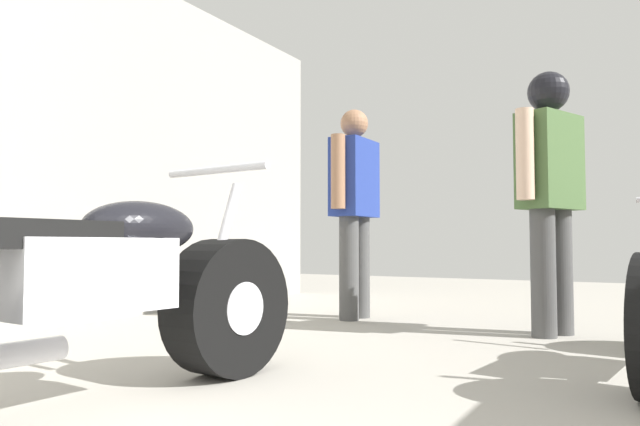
{
  "coord_description": "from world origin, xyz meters",
  "views": [
    {
      "loc": [
        0.96,
        0.18,
        0.61
      ],
      "look_at": [
        -0.64,
        3.01,
        0.78
      ],
      "focal_mm": 33.39,
      "sensor_mm": 36.0,
      "label": 1
    }
  ],
  "objects": [
    {
      "name": "mechanic_in_blue",
      "position": [
        -1.19,
        4.56,
        0.97
      ],
      "size": [
        0.25,
        0.69,
        1.72
      ],
      "color": "#4C4C4C",
      "rests_on": "ground_plane"
    },
    {
      "name": "motorcycle_maroon_cruiser",
      "position": [
        -0.86,
        1.64,
        0.4
      ],
      "size": [
        0.61,
        2.08,
        0.97
      ],
      "color": "black",
      "rests_on": "ground_plane"
    },
    {
      "name": "garage_partition_left",
      "position": [
        -2.95,
        3.1,
        1.46
      ],
      "size": [
        0.08,
        6.82,
        2.93
      ],
      "primitive_type": "cube",
      "color": "#A3A099",
      "rests_on": "ground_plane"
    },
    {
      "name": "mechanic_with_helmet",
      "position": [
        0.35,
        4.41,
        1.06
      ],
      "size": [
        0.41,
        0.68,
        1.78
      ],
      "color": "#4C4C4C",
      "rests_on": "ground_plane"
    },
    {
      "name": "ground_plane",
      "position": [
        0.0,
        3.1,
        0.0
      ],
      "size": [
        14.88,
        14.88,
        0.0
      ],
      "primitive_type": "plane",
      "color": "#A8A399"
    }
  ]
}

